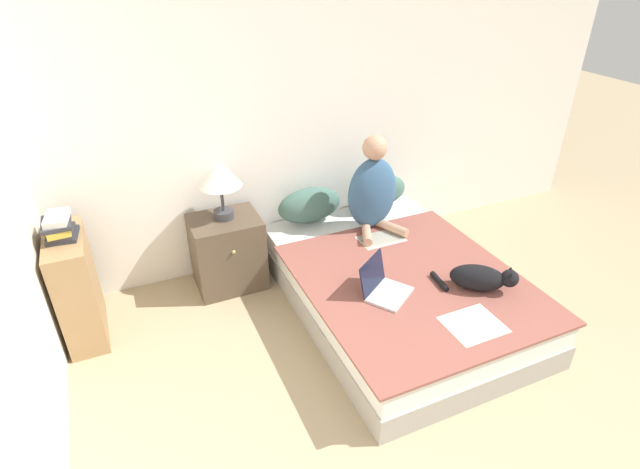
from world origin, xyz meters
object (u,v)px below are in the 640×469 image
Objects in this scene: laptop_open at (384,287)px; nightstand at (228,252)px; book_stack_top at (59,227)px; pillow_near at (310,205)px; table_lamp at (220,176)px; bed at (396,288)px; person_sitting at (373,190)px; cat_tabby at (481,278)px; bookshelf at (77,287)px; pillow_far at (377,191)px.

laptop_open is 0.68× the size of nightstand.
nightstand is 1.22m from book_stack_top.
pillow_near is 0.77m from nightstand.
laptop_open is 0.87× the size of table_lamp.
table_lamp is at bearing 141.43° from bed.
person_sitting reaches higher than pillow_near.
person_sitting is 1.75× the size of cat_tabby.
book_stack_top is at bearing 76.54° from bookshelf.
bed is 1.00m from pillow_near.
bookshelf is at bearing 178.74° from person_sitting.
pillow_near is 0.92× the size of nightstand.
bookshelf reaches higher than laptop_open.
bookshelf is at bearing -170.21° from table_lamp.
pillow_near reaches higher than nightstand.
bookshelf is (-1.08, -0.19, -0.55)m from table_lamp.
cat_tabby is at bearing -23.97° from book_stack_top.
nightstand is 1.09m from bookshelf.
pillow_far is at bearing 53.20° from person_sitting.
table_lamp is (-0.73, -0.05, 0.41)m from pillow_near.
table_lamp is at bearing -177.84° from pillow_far.
person_sitting is at bearing -1.34° from book_stack_top.
person_sitting reaches higher than nightstand.
table_lamp is 0.59× the size of bookshelf.
bookshelf reaches higher than pillow_near.
pillow_near is at bearing 180.00° from pillow_far.
book_stack_top is (0.00, 0.00, 0.47)m from bookshelf.
bed is 0.80m from person_sitting.
book_stack_top reaches higher than bed.
person_sitting is 2.24m from book_stack_top.
pillow_near is at bearing 153.91° from cat_tabby.
bed is at bearing -38.57° from table_lamp.
cat_tabby is 2.72m from bookshelf.
bookshelf is (-2.24, 0.05, -0.31)m from person_sitting.
bookshelf is (-1.87, 0.88, -0.04)m from laptop_open.
pillow_far is 1.23× the size of cat_tabby.
nightstand is (-1.16, 0.21, -0.41)m from person_sitting.
laptop_open is at bearing -87.03° from pillow_near.
cat_tabby is 1.96m from table_lamp.
bed is 1.34m from nightstand.
laptop_open is at bearing -25.28° from bookshelf.
book_stack_top reaches higher than nightstand.
pillow_near is 0.54m from person_sitting.
table_lamp is (-1.05, 0.83, 0.75)m from bed.
pillow_far is 0.40m from person_sitting.
bookshelf is (-1.08, -0.17, 0.09)m from nightstand.
person_sitting is 3.27× the size of book_stack_top.
laptop_open is 0.51× the size of bookshelf.
table_lamp reaches higher than nightstand.
cat_tabby is 1.87× the size of book_stack_top.
book_stack_top reaches higher than pillow_near.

